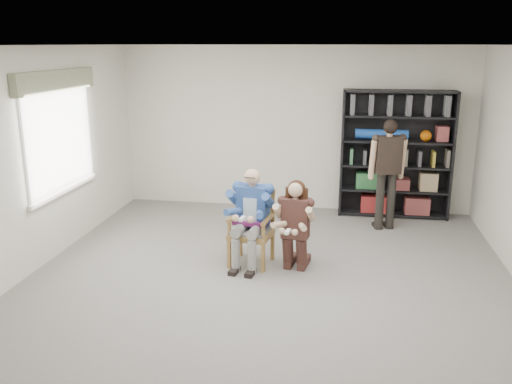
% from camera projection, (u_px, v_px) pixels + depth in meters
% --- Properties ---
extents(room_shell, '(6.00, 7.00, 2.80)m').
position_uv_depth(room_shell, '(265.00, 176.00, 5.98)').
color(room_shell, white).
rests_on(room_shell, ground).
extents(floor, '(6.00, 7.00, 0.01)m').
position_uv_depth(floor, '(265.00, 292.00, 6.35)').
color(floor, slate).
rests_on(floor, ground).
extents(window_left, '(0.16, 2.00, 1.75)m').
position_uv_depth(window_left, '(61.00, 134.00, 7.33)').
color(window_left, white).
rests_on(window_left, room_shell).
extents(armchair, '(0.65, 0.64, 0.99)m').
position_uv_depth(armchair, '(251.00, 228.00, 7.04)').
color(armchair, olive).
rests_on(armchair, floor).
extents(seated_man, '(0.67, 0.85, 1.29)m').
position_uv_depth(seated_man, '(251.00, 217.00, 7.00)').
color(seated_man, navy).
rests_on(seated_man, floor).
extents(kneeling_woman, '(0.61, 0.86, 1.18)m').
position_uv_depth(kneeling_woman, '(295.00, 227.00, 6.81)').
color(kneeling_woman, '#352019').
rests_on(kneeling_woman, floor).
extents(bookshelf, '(1.80, 0.38, 2.10)m').
position_uv_depth(bookshelf, '(396.00, 154.00, 8.93)').
color(bookshelf, black).
rests_on(bookshelf, floor).
extents(standing_man, '(0.59, 0.43, 1.72)m').
position_uv_depth(standing_man, '(387.00, 175.00, 8.31)').
color(standing_man, black).
rests_on(standing_man, floor).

